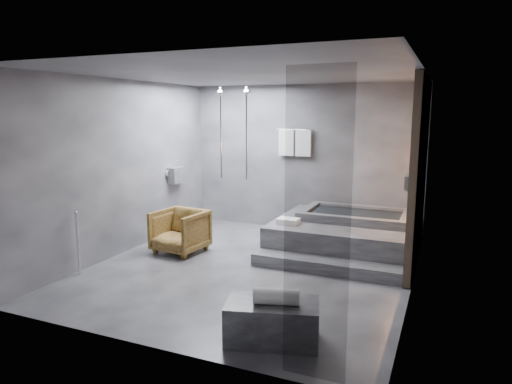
% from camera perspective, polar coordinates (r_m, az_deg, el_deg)
% --- Properties ---
extents(room, '(5.00, 5.04, 2.82)m').
position_cam_1_polar(room, '(6.57, 3.43, 5.12)').
color(room, '#313134').
rests_on(room, ground).
extents(tub_deck, '(2.20, 2.00, 0.50)m').
position_cam_1_polar(tub_deck, '(7.80, 10.88, -5.32)').
color(tub_deck, '#363639').
rests_on(tub_deck, ground).
extents(tub_step, '(2.20, 0.36, 0.18)m').
position_cam_1_polar(tub_step, '(6.75, 8.66, -9.12)').
color(tub_step, '#363639').
rests_on(tub_step, ground).
extents(concrete_bench, '(1.03, 0.74, 0.42)m').
position_cam_1_polar(concrete_bench, '(4.76, 2.05, -15.91)').
color(concrete_bench, '#2E2E30').
rests_on(concrete_bench, ground).
extents(driftwood_chair, '(0.84, 0.86, 0.70)m').
position_cam_1_polar(driftwood_chair, '(7.62, -9.48, -4.85)').
color(driftwood_chair, '#432D10').
rests_on(driftwood_chair, ground).
extents(rolled_towel, '(0.48, 0.28, 0.16)m').
position_cam_1_polar(rolled_towel, '(4.60, 2.57, -12.94)').
color(rolled_towel, white).
rests_on(rolled_towel, concrete_bench).
extents(deck_towel, '(0.34, 0.25, 0.09)m').
position_cam_1_polar(deck_towel, '(7.39, 4.06, -3.66)').
color(deck_towel, white).
rests_on(deck_towel, tub_deck).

